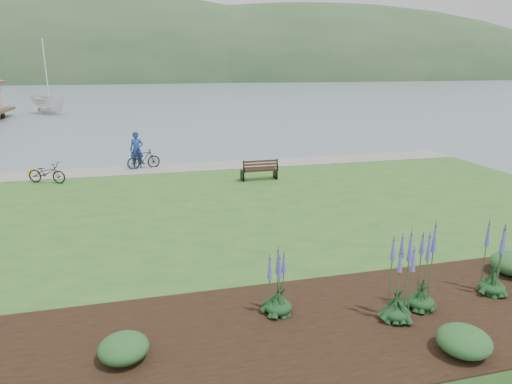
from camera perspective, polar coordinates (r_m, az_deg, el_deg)
The scene contains 17 objects.
ground at distance 18.83m, azimuth -8.90°, elevation -2.71°, with size 600.00×600.00×0.00m, color slate.
lawn at distance 16.88m, azimuth -8.23°, elevation -4.13°, with size 34.00×20.00×0.40m, color #2F5F21.
shoreline_path at distance 25.37m, azimuth -10.52°, elevation 2.95°, with size 34.00×2.20×0.03m, color gray.
garden_bed at distance 10.72m, azimuth 13.63°, elevation -15.32°, with size 24.00×4.40×0.04m, color black.
far_hillside at distance 189.15m, azimuth -8.09°, elevation 13.65°, with size 580.00×80.00×38.00m, color #2D4B2A, non-canonical shape.
park_bench at distance 22.27m, azimuth 0.45°, elevation 2.84°, with size 1.77×0.75×1.08m.
person at distance 25.69m, azimuth -14.72°, elevation 5.49°, with size 0.85×0.59×2.35m, color navy.
bicycle_a at distance 23.90m, azimuth -24.70°, elevation 2.19°, with size 1.90×0.66×1.00m, color black.
bicycle_b at distance 25.51m, azimuth -13.89°, elevation 4.02°, with size 1.79×0.52×1.08m, color black.
sailboat at distance 62.89m, azimuth -24.25°, elevation 8.89°, with size 10.78×10.97×28.42m, color silver.
pannier at distance 26.18m, azimuth -26.36°, elevation 2.24°, with size 0.16×0.25×0.27m, color yellow.
echium_0 at distance 10.43m, azimuth 17.50°, elevation -10.27°, with size 0.62×0.62×2.28m.
echium_1 at distance 11.10m, azimuth 20.26°, elevation -9.42°, with size 0.62×0.62×2.33m.
echium_2 at distance 12.57m, azimuth 27.72°, elevation -8.27°, with size 0.62×0.62×1.90m.
echium_4 at distance 10.33m, azimuth 2.86°, elevation -11.51°, with size 0.62×0.62×1.78m.
shrub_0 at distance 9.46m, azimuth -16.21°, elevation -18.22°, with size 0.96×0.96×0.48m, color #1E4C21.
shrub_1 at distance 10.11m, azimuth 24.56°, elevation -16.57°, with size 1.04×1.04×0.52m, color #1E4C21.
Camera 1 is at (-1.58, -17.83, 5.84)m, focal length 32.00 mm.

